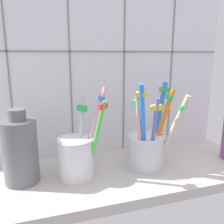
% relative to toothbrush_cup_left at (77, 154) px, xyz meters
% --- Properties ---
extents(counter_slab, '(0.64, 0.22, 0.02)m').
position_rel_toothbrush_cup_left_xyz_m(counter_slab, '(0.07, -0.00, -0.06)').
color(counter_slab, '#BCB7AD').
rests_on(counter_slab, ground).
extents(tile_wall_back, '(0.64, 0.02, 0.45)m').
position_rel_toothbrush_cup_left_xyz_m(tile_wall_back, '(0.07, 0.12, 0.16)').
color(tile_wall_back, white).
rests_on(tile_wall_back, ground).
extents(toothbrush_cup_left, '(0.10, 0.09, 0.18)m').
position_rel_toothbrush_cup_left_xyz_m(toothbrush_cup_left, '(0.00, 0.00, 0.00)').
color(toothbrush_cup_left, white).
rests_on(toothbrush_cup_left, counter_slab).
extents(toothbrush_cup_right, '(0.11, 0.11, 0.19)m').
position_rel_toothbrush_cup_left_xyz_m(toothbrush_cup_right, '(0.15, -0.00, 0.00)').
color(toothbrush_cup_right, silver).
rests_on(toothbrush_cup_right, counter_slab).
extents(ceramic_vase, '(0.06, 0.06, 0.14)m').
position_rel_toothbrush_cup_left_xyz_m(ceramic_vase, '(-0.10, 0.01, 0.02)').
color(ceramic_vase, slate).
rests_on(ceramic_vase, counter_slab).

